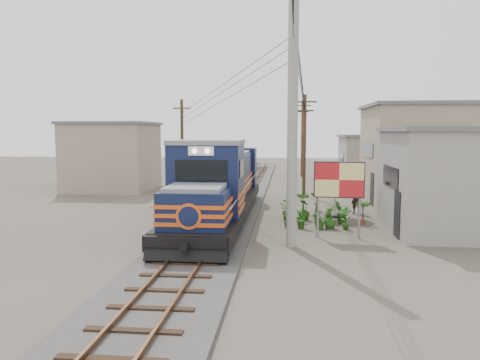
# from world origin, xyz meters

# --- Properties ---
(ground) EXTENTS (120.00, 120.00, 0.00)m
(ground) POSITION_xyz_m (0.00, 0.00, 0.00)
(ground) COLOR #473F35
(ground) RESTS_ON ground
(ballast) EXTENTS (3.60, 70.00, 0.16)m
(ballast) POSITION_xyz_m (0.00, 10.00, 0.08)
(ballast) COLOR #595651
(ballast) RESTS_ON ground
(track) EXTENTS (1.15, 70.00, 0.12)m
(track) POSITION_xyz_m (0.00, 10.00, 0.26)
(track) COLOR #51331E
(track) RESTS_ON ground
(locomotive) EXTENTS (2.97, 16.14, 4.00)m
(locomotive) POSITION_xyz_m (0.00, 4.20, 1.74)
(locomotive) COLOR black
(locomotive) RESTS_ON ground
(utility_pole_main) EXTENTS (0.40, 0.40, 10.00)m
(utility_pole_main) POSITION_xyz_m (3.50, -0.50, 5.00)
(utility_pole_main) COLOR #9E9B93
(utility_pole_main) RESTS_ON ground
(wooden_pole_mid) EXTENTS (1.60, 0.24, 7.00)m
(wooden_pole_mid) POSITION_xyz_m (4.50, 14.00, 3.68)
(wooden_pole_mid) COLOR #4C3826
(wooden_pole_mid) RESTS_ON ground
(wooden_pole_far) EXTENTS (1.60, 0.24, 7.50)m
(wooden_pole_far) POSITION_xyz_m (4.80, 28.00, 3.93)
(wooden_pole_far) COLOR #4C3826
(wooden_pole_far) RESTS_ON ground
(wooden_pole_left) EXTENTS (1.60, 0.24, 7.00)m
(wooden_pole_left) POSITION_xyz_m (-5.00, 18.00, 3.68)
(wooden_pole_left) COLOR #4C3826
(wooden_pole_left) RESTS_ON ground
(power_lines) EXTENTS (9.65, 19.00, 3.30)m
(power_lines) POSITION_xyz_m (-0.14, 8.49, 7.56)
(power_lines) COLOR black
(power_lines) RESTS_ON ground
(shophouse_front) EXTENTS (7.35, 6.30, 4.70)m
(shophouse_front) POSITION_xyz_m (11.50, 3.00, 2.36)
(shophouse_front) COLOR gray
(shophouse_front) RESTS_ON ground
(shophouse_mid) EXTENTS (8.40, 7.35, 6.20)m
(shophouse_mid) POSITION_xyz_m (12.50, 12.00, 3.11)
(shophouse_mid) COLOR gray
(shophouse_mid) RESTS_ON ground
(shophouse_back) EXTENTS (6.30, 6.30, 4.20)m
(shophouse_back) POSITION_xyz_m (11.00, 22.00, 2.11)
(shophouse_back) COLOR gray
(shophouse_back) RESTS_ON ground
(shophouse_left) EXTENTS (6.30, 6.30, 5.20)m
(shophouse_left) POSITION_xyz_m (-10.00, 16.00, 2.61)
(shophouse_left) COLOR gray
(shophouse_left) RESTS_ON ground
(billboard) EXTENTS (2.10, 0.27, 3.24)m
(billboard) POSITION_xyz_m (5.49, 1.16, 2.39)
(billboard) COLOR #99999E
(billboard) RESTS_ON ground
(market_umbrella) EXTENTS (2.85, 2.85, 2.73)m
(market_umbrella) POSITION_xyz_m (5.84, 6.00, 2.41)
(market_umbrella) COLOR black
(market_umbrella) RESTS_ON ground
(vendor) EXTENTS (0.75, 0.60, 1.81)m
(vendor) POSITION_xyz_m (7.13, 7.22, 0.90)
(vendor) COLOR black
(vendor) RESTS_ON ground
(plant_nursery) EXTENTS (3.57, 3.20, 1.12)m
(plant_nursery) POSITION_xyz_m (4.52, 4.11, 0.47)
(plant_nursery) COLOR #295F1B
(plant_nursery) RESTS_ON ground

